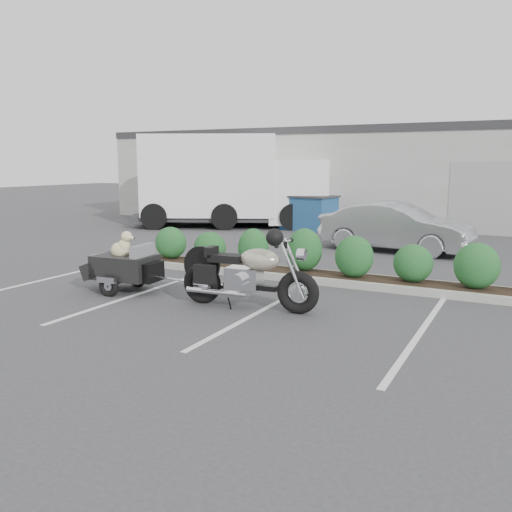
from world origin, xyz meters
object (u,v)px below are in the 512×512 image
at_px(pet_trailer, 124,266).
at_px(delivery_truck, 232,183).
at_px(motorcycle, 247,275).
at_px(sedan, 396,227).
at_px(dumpster, 309,212).

height_order(pet_trailer, delivery_truck, delivery_truck).
xyz_separation_m(motorcycle, pet_trailer, (-2.79, 0.02, -0.07)).
bearing_deg(sedan, pet_trailer, 160.15).
bearing_deg(delivery_truck, sedan, -49.38).
bearing_deg(pet_trailer, motorcycle, -4.98).
bearing_deg(dumpster, pet_trailer, -76.62).
relative_size(motorcycle, delivery_truck, 0.32).
xyz_separation_m(sedan, delivery_truck, (-7.36, 3.37, 1.03)).
height_order(pet_trailer, sedan, sedan).
height_order(motorcycle, sedan, motorcycle).
bearing_deg(pet_trailer, sedan, 59.41).
relative_size(sedan, delivery_truck, 0.52).
bearing_deg(dumpster, delivery_truck, -163.80).
xyz_separation_m(pet_trailer, delivery_truck, (-3.70, 10.84, 1.22)).
relative_size(motorcycle, sedan, 0.60).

